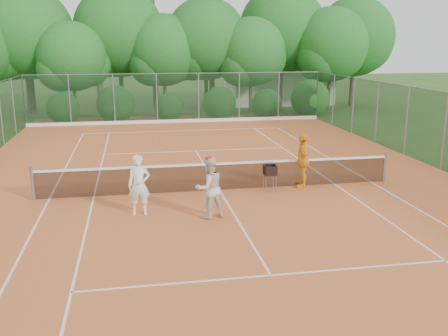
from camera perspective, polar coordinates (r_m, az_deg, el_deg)
The scene contains 14 objects.
ground at distance 16.76m, azimuth -0.51°, elevation -2.65°, with size 120.00×120.00×0.00m, color #2C4E1B.
clay_court at distance 16.76m, azimuth -0.51°, elevation -2.62°, with size 18.00×36.00×0.02m, color #CE662F.
club_building at distance 41.64m, azimuth 6.15°, elevation 9.47°, with size 8.00×5.00×3.00m, color beige.
tennis_net at distance 16.61m, azimuth -0.51°, elevation -0.89°, with size 11.97×0.10×1.10m.
player_white at distance 14.44m, azimuth -9.69°, elevation -1.94°, with size 0.64×0.42×1.75m, color white.
player_center_grp at distance 13.97m, azimuth -1.70°, elevation -2.25°, with size 1.03×0.91×1.79m.
player_yellow at distance 17.15m, azimuth 9.00°, elevation 0.87°, with size 1.10×0.46×1.88m, color #F3A920.
ball_hopper at distance 16.60m, azimuth 5.28°, elevation -0.30°, with size 0.39×0.39×0.88m.
stray_ball_a at distance 25.83m, azimuth -7.81°, elevation 3.33°, with size 0.07×0.07×0.07m, color #CCE936.
stray_ball_b at distance 28.82m, azimuth 2.06°, elevation 4.57°, with size 0.07×0.07×0.07m, color yellow.
stray_ball_c at distance 26.47m, azimuth 4.54°, elevation 3.68°, with size 0.07×0.07×0.07m, color #D5EB36.
court_markings at distance 16.75m, azimuth -0.51°, elevation -2.57°, with size 11.03×23.83×0.01m.
fence_back at distance 31.11m, azimuth -5.29°, elevation 7.96°, with size 18.07×0.07×3.00m.
tropical_treeline at distance 36.27m, azimuth -3.87°, elevation 14.55°, with size 32.10×8.49×15.03m.
Camera 1 is at (-2.73, -15.81, 4.85)m, focal length 40.00 mm.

